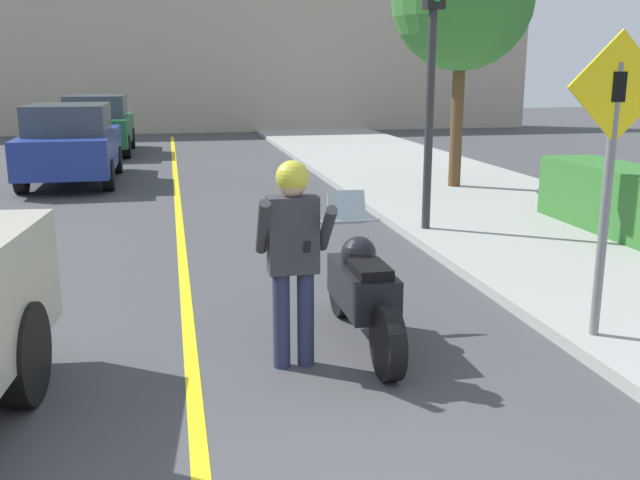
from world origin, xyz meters
name	(u,v)px	position (x,y,z in m)	size (l,w,h in m)	color
road_center_line	(183,266)	(-0.60, 6.00, 0.00)	(0.12, 36.00, 0.01)	yellow
building_backdrop	(184,53)	(0.00, 26.00, 3.03)	(28.00, 1.20, 6.05)	#B2A38E
motorcycle	(362,290)	(0.91, 3.07, 0.50)	(0.62, 2.14, 1.28)	black
person_biker	(293,244)	(0.23, 2.69, 1.04)	(0.59, 0.47, 1.71)	#282D4C
crossing_sign	(611,158)	(2.89, 2.55, 1.68)	(0.91, 0.08, 2.59)	slate
traffic_light	(433,41)	(2.94, 6.94, 2.78)	(0.26, 0.30, 3.83)	#2D2D30
hedge_row	(631,202)	(5.60, 5.98, 0.58)	(0.90, 3.52, 0.92)	#33702D
parked_car_blue	(71,143)	(-2.76, 13.35, 0.86)	(1.88, 4.20, 1.68)	black
parked_car_green	(98,124)	(-2.69, 18.89, 0.86)	(1.88, 4.20, 1.68)	black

